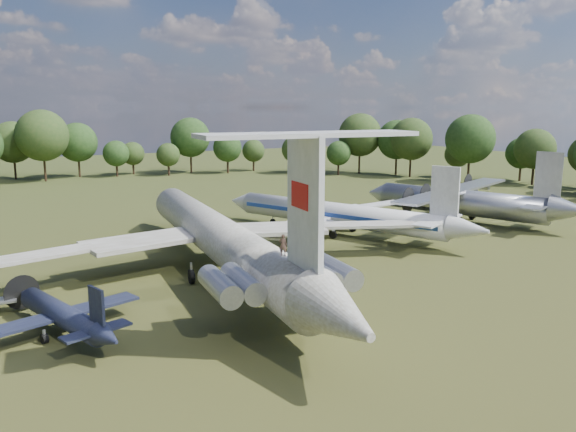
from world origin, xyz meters
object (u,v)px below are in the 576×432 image
tu104_jet (337,219)px  an12_transport (461,205)px  il62_airliner (219,245)px  person_on_il62 (283,245)px  small_prop_west (63,320)px

tu104_jet → an12_transport: size_ratio=1.18×
il62_airliner → person_on_il62: person_on_il62 is taller
tu104_jet → person_on_il62: (-21.19, -25.02, 4.46)m
small_prop_west → person_on_il62: bearing=-43.1°
il62_airliner → an12_transport: size_ratio=1.68×
person_on_il62 → small_prop_west: bearing=1.2°
il62_airliner → person_on_il62: bearing=-90.0°
small_prop_west → il62_airliner: bearing=12.8°
tu104_jet → il62_airliner: bearing=179.7°
small_prop_west → person_on_il62: person_on_il62 is taller
il62_airliner → tu104_jet: 21.83m
tu104_jet → an12_transport: bearing=-28.3°
il62_airliner → person_on_il62: 16.48m
small_prop_west → person_on_il62: (14.33, -6.73, 5.32)m
il62_airliner → an12_transport: bearing=15.5°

